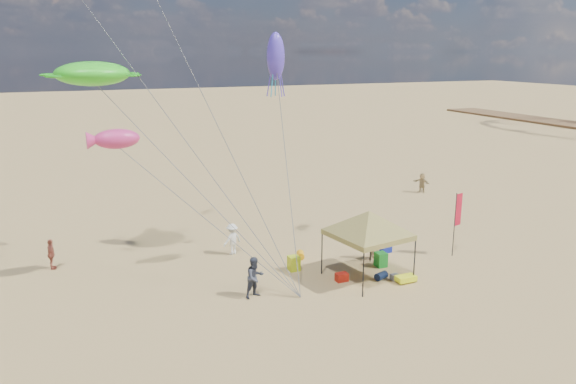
% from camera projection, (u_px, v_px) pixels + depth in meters
% --- Properties ---
extents(ground, '(280.00, 280.00, 0.00)m').
position_uv_depth(ground, '(316.00, 301.00, 23.09)').
color(ground, tan).
rests_on(ground, ground).
extents(canopy_tent, '(5.93, 5.93, 3.70)m').
position_uv_depth(canopy_tent, '(369.00, 214.00, 24.71)').
color(canopy_tent, black).
rests_on(canopy_tent, ground).
extents(feather_flag, '(0.49, 0.15, 3.30)m').
position_uv_depth(feather_flag, '(457.00, 214.00, 27.77)').
color(feather_flag, black).
rests_on(feather_flag, ground).
extents(cooler_red, '(0.54, 0.38, 0.38)m').
position_uv_depth(cooler_red, '(342.00, 277.00, 25.05)').
color(cooler_red, '#B01A0E').
rests_on(cooler_red, ground).
extents(cooler_blue, '(0.54, 0.38, 0.38)m').
position_uv_depth(cooler_blue, '(386.00, 249.00, 28.67)').
color(cooler_blue, '#121F96').
rests_on(cooler_blue, ground).
extents(bag_navy, '(0.69, 0.54, 0.36)m').
position_uv_depth(bag_navy, '(381.00, 276.00, 25.22)').
color(bag_navy, '#0C1838').
rests_on(bag_navy, ground).
extents(bag_orange, '(0.54, 0.69, 0.36)m').
position_uv_depth(bag_orange, '(300.00, 255.00, 27.82)').
color(bag_orange, '#FFAC0E').
rests_on(bag_orange, ground).
extents(chair_green, '(0.50, 0.50, 0.70)m').
position_uv_depth(chair_green, '(381.00, 259.00, 26.74)').
color(chair_green, '#1A9229').
rests_on(chair_green, ground).
extents(chair_yellow, '(0.50, 0.50, 0.70)m').
position_uv_depth(chair_yellow, '(294.00, 263.00, 26.26)').
color(chair_yellow, '#BDD818').
rests_on(chair_yellow, ground).
extents(crate_grey, '(0.34, 0.30, 0.28)m').
position_uv_depth(crate_grey, '(395.00, 277.00, 25.17)').
color(crate_grey, slate).
rests_on(crate_grey, ground).
extents(beach_cart, '(0.90, 0.50, 0.24)m').
position_uv_depth(beach_cart, '(406.00, 278.00, 24.89)').
color(beach_cart, '#E9F91B').
rests_on(beach_cart, ground).
extents(person_near_a, '(0.77, 0.73, 1.77)m').
position_uv_depth(person_near_a, '(372.00, 242.00, 27.59)').
color(person_near_a, tan).
rests_on(person_near_a, ground).
extents(person_near_b, '(1.03, 0.91, 1.78)m').
position_uv_depth(person_near_b, '(255.00, 277.00, 23.26)').
color(person_near_b, '#353A49').
rests_on(person_near_b, ground).
extents(person_near_c, '(1.19, 0.94, 1.62)m').
position_uv_depth(person_near_c, '(232.00, 239.00, 28.26)').
color(person_near_c, white).
rests_on(person_near_c, ground).
extents(person_far_a, '(0.43, 0.90, 1.49)m').
position_uv_depth(person_far_a, '(51.00, 254.00, 26.31)').
color(person_far_a, '#A4523F').
rests_on(person_far_a, ground).
extents(person_far_c, '(0.92, 1.44, 1.48)m').
position_uv_depth(person_far_c, '(422.00, 183.00, 40.74)').
color(person_far_c, tan).
rests_on(person_far_c, ground).
extents(turtle_kite, '(3.84, 3.38, 1.09)m').
position_uv_depth(turtle_kite, '(92.00, 74.00, 24.50)').
color(turtle_kite, '#33E423').
rests_on(turtle_kite, ground).
extents(fish_kite, '(2.14, 1.66, 0.85)m').
position_uv_depth(fish_kite, '(117.00, 139.00, 23.43)').
color(fish_kite, '#D33178').
rests_on(fish_kite, ground).
extents(squid_kite, '(0.88, 0.88, 2.22)m').
position_uv_depth(squid_kite, '(276.00, 56.00, 26.12)').
color(squid_kite, '#503ACF').
rests_on(squid_kite, ground).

